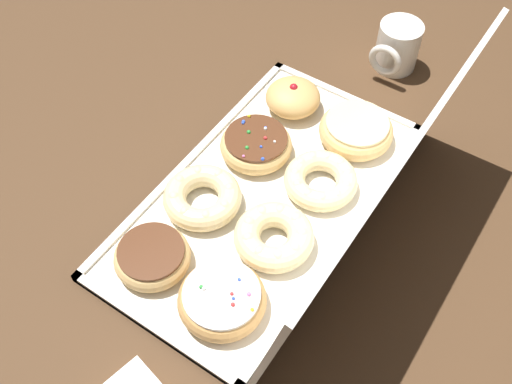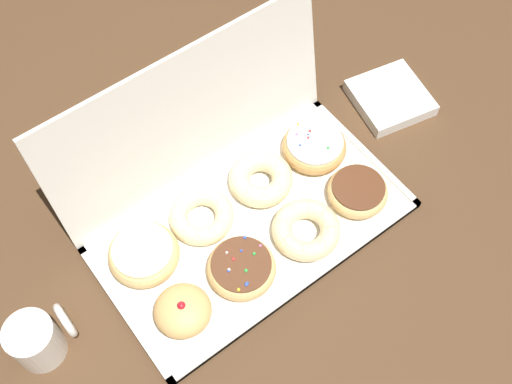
% 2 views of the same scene
% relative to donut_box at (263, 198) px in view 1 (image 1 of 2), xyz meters
% --- Properties ---
extents(ground_plane, '(3.00, 3.00, 0.00)m').
position_rel_donut_box_xyz_m(ground_plane, '(0.00, 0.00, -0.01)').
color(ground_plane, '#4C331E').
extents(donut_box, '(0.53, 0.28, 0.01)m').
position_rel_donut_box_xyz_m(donut_box, '(0.00, 0.00, 0.00)').
color(donut_box, silver).
rests_on(donut_box, ground).
extents(box_lid_open, '(0.53, 0.06, 0.27)m').
position_rel_donut_box_xyz_m(box_lid_open, '(0.00, 0.17, 0.13)').
color(box_lid_open, silver).
rests_on(box_lid_open, ground).
extents(jelly_filled_donut_0, '(0.09, 0.09, 0.05)m').
position_rel_donut_box_xyz_m(jelly_filled_donut_0, '(-0.18, -0.06, 0.03)').
color(jelly_filled_donut_0, tan).
rests_on(jelly_filled_donut_0, donut_box).
extents(sprinkle_donut_1, '(0.11, 0.11, 0.04)m').
position_rel_donut_box_xyz_m(sprinkle_donut_1, '(-0.07, -0.06, 0.02)').
color(sprinkle_donut_1, '#E5B770').
rests_on(sprinkle_donut_1, donut_box).
extents(cruller_donut_2, '(0.12, 0.12, 0.04)m').
position_rel_donut_box_xyz_m(cruller_donut_2, '(0.06, -0.07, 0.02)').
color(cruller_donut_2, beige).
rests_on(cruller_donut_2, donut_box).
extents(chocolate_frosted_donut_3, '(0.11, 0.11, 0.03)m').
position_rel_donut_box_xyz_m(chocolate_frosted_donut_3, '(0.18, -0.06, 0.02)').
color(chocolate_frosted_donut_3, '#E5B770').
rests_on(chocolate_frosted_donut_3, donut_box).
extents(glazed_ring_donut_4, '(0.12, 0.12, 0.04)m').
position_rel_donut_box_xyz_m(glazed_ring_donut_4, '(-0.18, 0.06, 0.03)').
color(glazed_ring_donut_4, '#E5B770').
rests_on(glazed_ring_donut_4, donut_box).
extents(cruller_donut_5, '(0.11, 0.11, 0.03)m').
position_rel_donut_box_xyz_m(cruller_donut_5, '(-0.06, 0.06, 0.02)').
color(cruller_donut_5, beige).
rests_on(cruller_donut_5, donut_box).
extents(cruller_donut_6, '(0.11, 0.11, 0.04)m').
position_rel_donut_box_xyz_m(cruller_donut_6, '(0.06, 0.06, 0.03)').
color(cruller_donut_6, beige).
rests_on(cruller_donut_6, donut_box).
extents(sprinkle_donut_7, '(0.12, 0.12, 0.04)m').
position_rel_donut_box_xyz_m(sprinkle_donut_7, '(0.18, 0.06, 0.02)').
color(sprinkle_donut_7, tan).
rests_on(sprinkle_donut_7, donut_box).
extents(coffee_mug, '(0.10, 0.08, 0.09)m').
position_rel_donut_box_xyz_m(coffee_mug, '(-0.39, 0.03, 0.04)').
color(coffee_mug, white).
rests_on(coffee_mug, ground).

